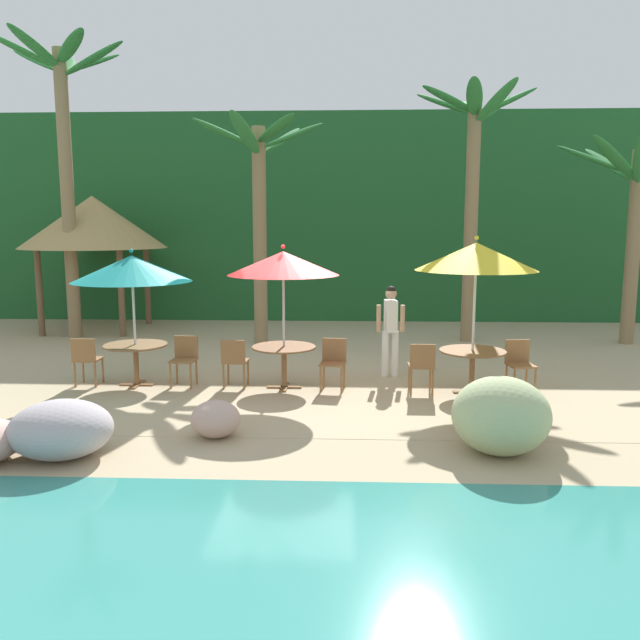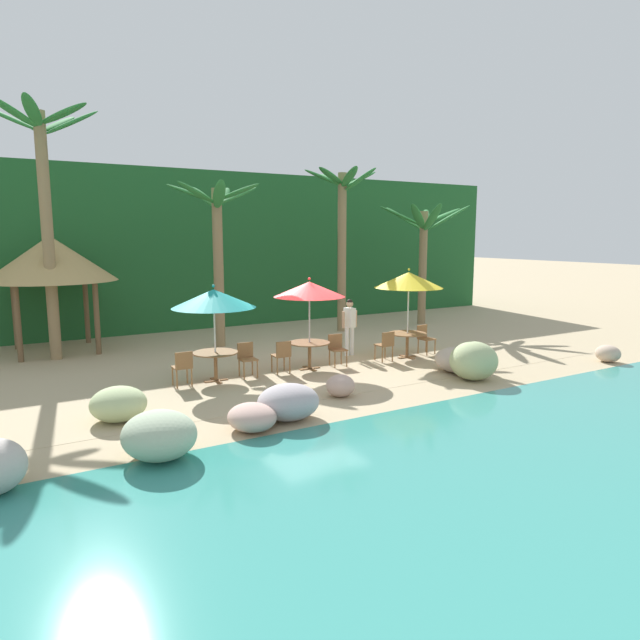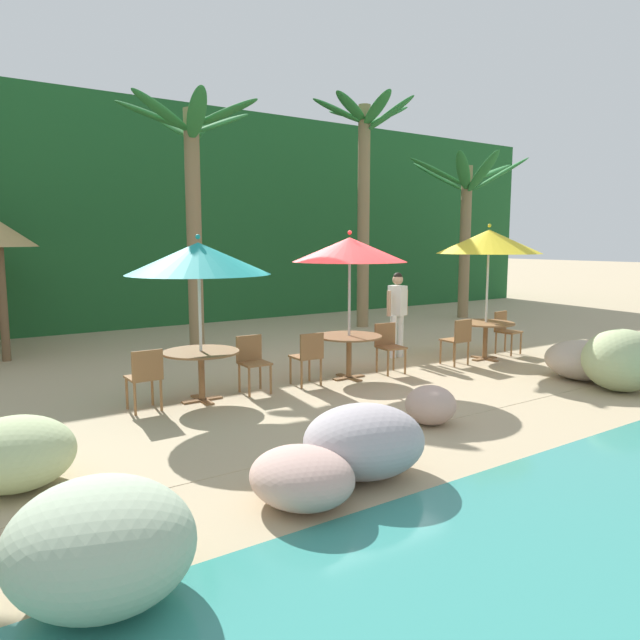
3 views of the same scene
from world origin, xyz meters
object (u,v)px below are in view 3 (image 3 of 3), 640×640
(chair_red_inland, at_px, (308,355))
(palm_tree_second, at_px, (192,178))
(umbrella_teal, at_px, (198,259))
(dining_table_yellow, at_px, (486,329))
(chair_teal_seaward, at_px, (252,359))
(umbrella_red, at_px, (350,250))
(palm_tree_fourth, at_px, (467,205))
(dining_table_red, at_px, (349,343))
(chair_red_seaward, at_px, (388,344))
(umbrella_yellow, at_px, (489,242))
(waiter_in_white, at_px, (397,308))
(chair_teal_inland, at_px, (145,375))
(chair_yellow_seaward, at_px, (505,329))
(dining_table_teal, at_px, (201,359))
(palm_tree_third, at_px, (364,174))
(chair_yellow_inland, at_px, (458,338))

(chair_red_inland, bearing_deg, palm_tree_second, 91.62)
(umbrella_teal, relative_size, dining_table_yellow, 2.19)
(chair_teal_seaward, xyz_separation_m, dining_table_yellow, (4.95, -0.34, 0.10))
(umbrella_red, bearing_deg, palm_tree_fourth, 30.08)
(dining_table_red, height_order, chair_red_seaward, chair_red_seaward)
(umbrella_yellow, height_order, waiter_in_white, umbrella_yellow)
(chair_teal_inland, bearing_deg, palm_tree_fourth, 21.94)
(umbrella_yellow, xyz_separation_m, chair_yellow_seaward, (0.83, 0.20, -1.78))
(chair_teal_seaward, distance_m, dining_table_yellow, 4.96)
(dining_table_yellow, bearing_deg, chair_red_seaward, 175.19)
(chair_teal_seaward, distance_m, dining_table_red, 1.78)
(umbrella_yellow, relative_size, waiter_in_white, 1.55)
(chair_red_inland, bearing_deg, dining_table_teal, 175.90)
(umbrella_teal, height_order, palm_tree_third, palm_tree_third)
(dining_table_teal, relative_size, chair_red_seaward, 1.26)
(waiter_in_white, bearing_deg, chair_red_seaward, -137.85)
(dining_table_red, xyz_separation_m, palm_tree_fourth, (7.77, 4.50, 2.77))
(palm_tree_second, relative_size, palm_tree_third, 0.87)
(dining_table_red, height_order, palm_tree_third, palm_tree_third)
(dining_table_teal, xyz_separation_m, palm_tree_fourth, (10.40, 4.43, 2.77))
(umbrella_teal, relative_size, umbrella_yellow, 0.91)
(chair_teal_seaward, height_order, umbrella_red, umbrella_red)
(chair_red_inland, height_order, palm_tree_fourth, palm_tree_fourth)
(palm_tree_third, bearing_deg, dining_table_teal, -145.22)
(chair_teal_seaward, bearing_deg, chair_red_inland, -11.08)
(umbrella_teal, distance_m, umbrella_red, 2.62)
(chair_red_seaward, xyz_separation_m, palm_tree_fourth, (6.92, 4.52, 2.87))
(umbrella_teal, bearing_deg, palm_tree_fourth, 23.09)
(chair_red_inland, bearing_deg, waiter_in_white, 19.58)
(chair_teal_seaward, xyz_separation_m, chair_teal_inland, (-1.70, -0.15, 0.00))
(dining_table_teal, relative_size, chair_red_inland, 1.26)
(chair_red_inland, bearing_deg, chair_teal_seaward, 168.92)
(chair_teal_inland, height_order, dining_table_yellow, chair_teal_inland)
(chair_teal_inland, distance_m, umbrella_yellow, 6.89)
(chair_teal_seaward, relative_size, umbrella_red, 0.35)
(umbrella_teal, relative_size, chair_red_inland, 2.76)
(dining_table_red, bearing_deg, chair_yellow_seaward, -0.24)
(chair_teal_inland, distance_m, chair_yellow_inland, 5.81)
(dining_table_yellow, relative_size, chair_yellow_seaward, 1.26)
(palm_tree_third, bearing_deg, chair_teal_inland, -147.84)
(chair_yellow_inland, bearing_deg, chair_teal_inland, 177.35)
(chair_teal_inland, xyz_separation_m, palm_tree_fourth, (11.24, 4.53, 2.87))
(umbrella_teal, bearing_deg, dining_table_red, -1.55)
(chair_teal_inland, relative_size, waiter_in_white, 0.51)
(chair_red_inland, xyz_separation_m, chair_yellow_inland, (3.19, -0.24, 0.00))
(dining_table_red, bearing_deg, chair_red_seaward, -1.17)
(chair_teal_seaward, xyz_separation_m, umbrella_yellow, (4.95, -0.34, 1.78))
(palm_tree_second, bearing_deg, chair_teal_seaward, -100.98)
(umbrella_teal, xyz_separation_m, dining_table_yellow, (5.80, -0.28, -1.45))
(dining_table_red, distance_m, chair_yellow_seaward, 4.02)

